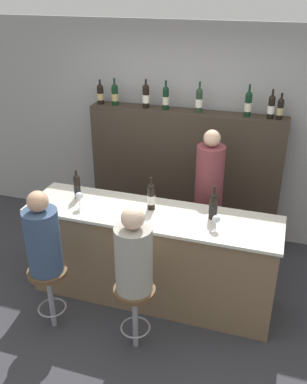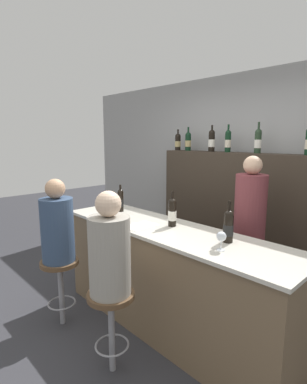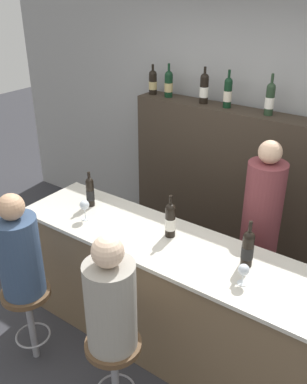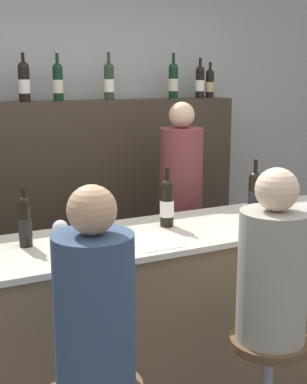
{
  "view_description": "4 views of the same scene",
  "coord_description": "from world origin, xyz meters",
  "px_view_note": "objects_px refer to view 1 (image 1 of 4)",
  "views": [
    {
      "loc": [
        1.1,
        -3.08,
        3.0
      ],
      "look_at": [
        -0.0,
        0.38,
        1.18
      ],
      "focal_mm": 40.0,
      "sensor_mm": 36.0,
      "label": 1
    },
    {
      "loc": [
        1.81,
        -1.6,
        1.8
      ],
      "look_at": [
        -0.12,
        0.24,
        1.33
      ],
      "focal_mm": 28.0,
      "sensor_mm": 36.0,
      "label": 2
    },
    {
      "loc": [
        1.42,
        -1.83,
        2.71
      ],
      "look_at": [
        -0.07,
        0.24,
        1.41
      ],
      "focal_mm": 40.0,
      "sensor_mm": 36.0,
      "label": 3
    },
    {
      "loc": [
        -1.4,
        -2.13,
        1.82
      ],
      "look_at": [
        -0.11,
        0.4,
        1.19
      ],
      "focal_mm": 50.0,
      "sensor_mm": 36.0,
      "label": 4
    }
  ],
  "objects_px": {
    "wine_bottle_counter_2": "(213,206)",
    "wine_bottle_backbar_6": "(271,107)",
    "wine_bottle_backbar_3": "(166,98)",
    "bar_stool_left": "(49,283)",
    "bartender": "(208,207)",
    "wine_bottle_backbar_2": "(146,96)",
    "wine_bottle_counter_1": "(151,196)",
    "wine_bottle_backbar_1": "(115,94)",
    "guest_seated_right": "(134,255)",
    "wine_bottle_counter_0": "(77,186)",
    "wine_bottle_backbar_0": "(100,94)",
    "wine_glass_1": "(216,220)",
    "wine_bottle_backbar_4": "(199,100)",
    "wine_bottle_backbar_7": "(280,108)",
    "bar_stool_right": "(135,302)",
    "wine_glass_0": "(79,196)",
    "guest_seated_left": "(43,238)",
    "wine_bottle_backbar_5": "(248,104)"
  },
  "relations": [
    {
      "from": "wine_bottle_backbar_6",
      "to": "guest_seated_left",
      "type": "relative_size",
      "value": 0.4
    },
    {
      "from": "wine_bottle_backbar_3",
      "to": "bar_stool_left",
      "type": "relative_size",
      "value": 0.51
    },
    {
      "from": "wine_bottle_counter_0",
      "to": "wine_glass_0",
      "type": "relative_size",
      "value": 1.84
    },
    {
      "from": "wine_glass_0",
      "to": "guest_seated_left",
      "type": "xyz_separation_m",
      "value": [
        -0.06,
        -0.6,
        -0.12
      ]
    },
    {
      "from": "wine_bottle_counter_1",
      "to": "wine_bottle_counter_2",
      "type": "relative_size",
      "value": 0.99
    },
    {
      "from": "wine_bottle_backbar_6",
      "to": "guest_seated_right",
      "type": "bearing_deg",
      "value": -113.15
    },
    {
      "from": "guest_seated_right",
      "to": "bartender",
      "type": "distance_m",
      "value": 1.46
    },
    {
      "from": "wine_bottle_backbar_6",
      "to": "wine_bottle_backbar_3",
      "type": "bearing_deg",
      "value": 180.0
    },
    {
      "from": "wine_bottle_backbar_5",
      "to": "guest_seated_left",
      "type": "distance_m",
      "value": 2.6
    },
    {
      "from": "wine_bottle_backbar_3",
      "to": "guest_seated_left",
      "type": "bearing_deg",
      "value": -104.32
    },
    {
      "from": "wine_bottle_backbar_6",
      "to": "wine_glass_1",
      "type": "xyz_separation_m",
      "value": [
        -0.3,
        -1.41,
        -0.67
      ]
    },
    {
      "from": "wine_glass_1",
      "to": "wine_bottle_backbar_4",
      "type": "bearing_deg",
      "value": 109.33
    },
    {
      "from": "wine_bottle_counter_2",
      "to": "wine_glass_0",
      "type": "xyz_separation_m",
      "value": [
        -1.27,
        -0.19,
        -0.01
      ]
    },
    {
      "from": "wine_bottle_counter_0",
      "to": "bar_stool_left",
      "type": "bearing_deg",
      "value": -85.84
    },
    {
      "from": "bar_stool_left",
      "to": "guest_seated_right",
      "type": "xyz_separation_m",
      "value": [
        0.84,
        0.0,
        0.48
      ]
    },
    {
      "from": "wine_bottle_backbar_5",
      "to": "bartender",
      "type": "height_order",
      "value": "wine_bottle_backbar_5"
    },
    {
      "from": "wine_bottle_backbar_1",
      "to": "guest_seated_right",
      "type": "xyz_separation_m",
      "value": [
        0.96,
        -2.01,
        -0.77
      ]
    },
    {
      "from": "wine_bottle_backbar_0",
      "to": "wine_bottle_counter_2",
      "type": "bearing_deg",
      "value": -36.65
    },
    {
      "from": "guest_seated_left",
      "to": "bar_stool_right",
      "type": "height_order",
      "value": "guest_seated_left"
    },
    {
      "from": "wine_bottle_backbar_2",
      "to": "wine_bottle_backbar_6",
      "type": "bearing_deg",
      "value": -0.0
    },
    {
      "from": "guest_seated_right",
      "to": "wine_bottle_counter_0",
      "type": "bearing_deg",
      "value": 138.7
    },
    {
      "from": "wine_bottle_counter_0",
      "to": "wine_bottle_counter_2",
      "type": "distance_m",
      "value": 1.39
    },
    {
      "from": "wine_bottle_backbar_2",
      "to": "wine_bottle_counter_1",
      "type": "bearing_deg",
      "value": -69.36
    },
    {
      "from": "wine_bottle_backbar_3",
      "to": "wine_bottle_backbar_7",
      "type": "relative_size",
      "value": 1.17
    },
    {
      "from": "wine_bottle_backbar_1",
      "to": "guest_seated_right",
      "type": "distance_m",
      "value": 2.35
    },
    {
      "from": "wine_bottle_backbar_6",
      "to": "wine_bottle_counter_1",
      "type": "bearing_deg",
      "value": -128.26
    },
    {
      "from": "wine_bottle_backbar_6",
      "to": "wine_bottle_backbar_1",
      "type": "bearing_deg",
      "value": 180.0
    },
    {
      "from": "wine_bottle_counter_2",
      "to": "wine_bottle_backbar_2",
      "type": "height_order",
      "value": "wine_bottle_backbar_2"
    },
    {
      "from": "bartender",
      "to": "wine_bottle_counter_0",
      "type": "bearing_deg",
      "value": -153.37
    },
    {
      "from": "wine_bottle_backbar_3",
      "to": "bartender",
      "type": "relative_size",
      "value": 0.2
    },
    {
      "from": "guest_seated_right",
      "to": "wine_bottle_backbar_3",
      "type": "bearing_deg",
      "value": 99.19
    },
    {
      "from": "wine_bottle_backbar_0",
      "to": "wine_bottle_backbar_5",
      "type": "height_order",
      "value": "wine_bottle_backbar_5"
    },
    {
      "from": "wine_bottle_counter_1",
      "to": "wine_bottle_backbar_3",
      "type": "xyz_separation_m",
      "value": [
        -0.22,
        1.22,
        0.64
      ]
    },
    {
      "from": "wine_bottle_backbar_7",
      "to": "wine_bottle_backbar_0",
      "type": "bearing_deg",
      "value": 180.0
    },
    {
      "from": "wine_bottle_backbar_3",
      "to": "wine_glass_0",
      "type": "bearing_deg",
      "value": -107.7
    },
    {
      "from": "wine_glass_1",
      "to": "bar_stool_left",
      "type": "relative_size",
      "value": 0.22
    },
    {
      "from": "wine_bottle_counter_0",
      "to": "wine_glass_1",
      "type": "bearing_deg",
      "value": -7.41
    },
    {
      "from": "wine_bottle_counter_2",
      "to": "bar_stool_right",
      "type": "xyz_separation_m",
      "value": [
        -0.5,
        -0.79,
        -0.62
      ]
    },
    {
      "from": "wine_bottle_counter_0",
      "to": "bar_stool_left",
      "type": "relative_size",
      "value": 0.46
    },
    {
      "from": "wine_bottle_backbar_2",
      "to": "bar_stool_left",
      "type": "relative_size",
      "value": 0.51
    },
    {
      "from": "wine_bottle_counter_2",
      "to": "wine_bottle_backbar_6",
      "type": "distance_m",
      "value": 1.43
    },
    {
      "from": "wine_bottle_backbar_7",
      "to": "guest_seated_left",
      "type": "bearing_deg",
      "value": -131.73
    },
    {
      "from": "wine_bottle_backbar_0",
      "to": "wine_bottle_backbar_4",
      "type": "distance_m",
      "value": 1.21
    },
    {
      "from": "wine_bottle_backbar_1",
      "to": "wine_bottle_backbar_5",
      "type": "distance_m",
      "value": 1.57
    },
    {
      "from": "wine_glass_0",
      "to": "wine_bottle_counter_0",
      "type": "bearing_deg",
      "value": 122.17
    },
    {
      "from": "bar_stool_left",
      "to": "wine_bottle_backbar_4",
      "type": "bearing_deg",
      "value": 65.78
    },
    {
      "from": "wine_bottle_backbar_4",
      "to": "wine_bottle_backbar_6",
      "type": "bearing_deg",
      "value": -0.0
    },
    {
      "from": "wine_bottle_counter_1",
      "to": "wine_bottle_counter_2",
      "type": "height_order",
      "value": "wine_bottle_counter_2"
    },
    {
      "from": "bar_stool_left",
      "to": "bar_stool_right",
      "type": "relative_size",
      "value": 1.0
    },
    {
      "from": "wine_bottle_backbar_0",
      "to": "wine_bottle_counter_1",
      "type": "bearing_deg",
      "value": -49.61
    }
  ]
}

